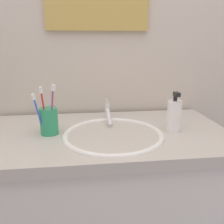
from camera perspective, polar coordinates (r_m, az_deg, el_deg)
name	(u,v)px	position (r m, az deg, el deg)	size (l,w,h in m)	color
tiled_wall_back	(98,51)	(1.29, -3.41, 14.24)	(2.27, 0.04, 2.40)	beige
vanity_counter	(105,217)	(1.26, -1.74, -23.54)	(1.07, 0.57, 0.88)	silver
sink_basin	(113,142)	(1.00, 0.21, -7.10)	(0.41, 0.41, 0.10)	white
faucet	(108,113)	(1.15, -0.95, -0.29)	(0.02, 0.17, 0.09)	silver
toothbrush_cup	(49,121)	(1.02, -14.68, -2.11)	(0.07, 0.07, 0.11)	#2D9966
toothbrush_purple	(52,107)	(0.98, -14.00, 1.19)	(0.04, 0.03, 0.21)	purple
toothbrush_yellow	(53,106)	(1.01, -13.75, 1.50)	(0.03, 0.03, 0.20)	yellow
toothbrush_red	(44,108)	(0.98, -15.83, 0.92)	(0.02, 0.03, 0.20)	red
toothbrush_blue	(38,112)	(0.98, -17.13, 0.01)	(0.04, 0.05, 0.18)	blue
soap_dispenser	(174,115)	(1.05, 14.45, -0.74)	(0.06, 0.06, 0.17)	white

